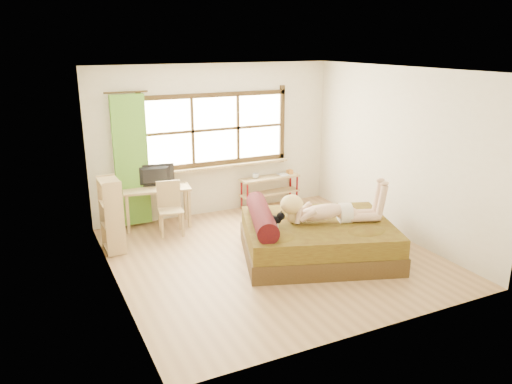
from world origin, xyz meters
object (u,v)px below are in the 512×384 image
bed (314,238)px  bookshelf (112,215)px  kitten (271,219)px  chair (170,205)px  desk (157,193)px  pipe_shelf (270,185)px  woman (330,201)px

bed → bookshelf: 3.04m
kitten → chair: 2.02m
desk → pipe_shelf: desk is taller
bed → bookshelf: size_ratio=2.28×
pipe_shelf → bookshelf: (-3.11, -0.84, 0.14)m
pipe_shelf → desk: bearing=179.8°
bookshelf → pipe_shelf: bearing=14.2°
woman → desk: size_ratio=1.28×
chair → bookshelf: size_ratio=0.77×
woman → kitten: woman is taller
chair → kitten: bearing=-52.7°
bed → pipe_shelf: (0.48, 2.34, 0.15)m
chair → bookshelf: 1.06m
bed → desk: size_ratio=2.20×
kitten → desk: (-1.08, 2.14, -0.06)m
desk → pipe_shelf: size_ratio=0.97×
bed → pipe_shelf: bearing=97.5°
desk → pipe_shelf: 2.24m
woman → bed: bearing=-179.6°
desk → bed: bearing=-43.2°
bed → desk: (-1.75, 2.22, 0.31)m
chair → pipe_shelf: bearing=21.6°
desk → woman: bearing=-41.0°
woman → bookshelf: size_ratio=1.33×
bed → kitten: size_ratio=8.04×
woman → chair: (-1.84, 1.92, -0.37)m
woman → desk: (-1.95, 2.29, -0.25)m
desk → bookshelf: bearing=-132.2°
desk → pipe_shelf: bearing=11.7°
pipe_shelf → bookshelf: size_ratio=1.07×
kitten → bookshelf: (-1.96, 1.42, -0.09)m
bookshelf → kitten: bearing=-36.8°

